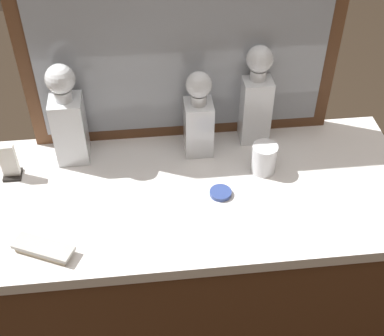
{
  "coord_description": "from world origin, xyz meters",
  "views": [
    {
      "loc": [
        -0.11,
        -1.04,
        1.87
      ],
      "look_at": [
        0.0,
        0.0,
        0.92
      ],
      "focal_mm": 49.46,
      "sensor_mm": 36.0,
      "label": 1
    }
  ],
  "objects_px": {
    "crystal_decanter_far_right": "(69,123)",
    "porcelain_dish": "(221,193)",
    "napkin_holder": "(9,164)",
    "crystal_tumbler_front": "(264,159)",
    "silver_brush_right": "(44,249)",
    "crystal_decanter_left": "(255,103)",
    "crystal_decanter_front": "(199,121)"
  },
  "relations": [
    {
      "from": "crystal_decanter_far_right",
      "to": "porcelain_dish",
      "type": "xyz_separation_m",
      "value": [
        0.4,
        -0.2,
        -0.12
      ]
    },
    {
      "from": "crystal_decanter_far_right",
      "to": "napkin_holder",
      "type": "distance_m",
      "value": 0.2
    },
    {
      "from": "crystal_tumbler_front",
      "to": "silver_brush_right",
      "type": "distance_m",
      "value": 0.64
    },
    {
      "from": "crystal_decanter_far_right",
      "to": "silver_brush_right",
      "type": "height_order",
      "value": "crystal_decanter_far_right"
    },
    {
      "from": "crystal_decanter_left",
      "to": "porcelain_dish",
      "type": "xyz_separation_m",
      "value": [
        -0.14,
        -0.24,
        -0.12
      ]
    },
    {
      "from": "crystal_tumbler_front",
      "to": "napkin_holder",
      "type": "relative_size",
      "value": 0.8
    },
    {
      "from": "porcelain_dish",
      "to": "crystal_tumbler_front",
      "type": "bearing_deg",
      "value": 32.41
    },
    {
      "from": "crystal_tumbler_front",
      "to": "porcelain_dish",
      "type": "distance_m",
      "value": 0.16
    },
    {
      "from": "crystal_decanter_far_right",
      "to": "silver_brush_right",
      "type": "xyz_separation_m",
      "value": [
        -0.06,
        -0.36,
        -0.11
      ]
    },
    {
      "from": "crystal_decanter_front",
      "to": "napkin_holder",
      "type": "distance_m",
      "value": 0.54
    },
    {
      "from": "napkin_holder",
      "to": "crystal_decanter_far_right",
      "type": "bearing_deg",
      "value": 20.7
    },
    {
      "from": "crystal_decanter_far_right",
      "to": "porcelain_dish",
      "type": "distance_m",
      "value": 0.47
    },
    {
      "from": "crystal_decanter_front",
      "to": "crystal_decanter_left",
      "type": "distance_m",
      "value": 0.18
    },
    {
      "from": "silver_brush_right",
      "to": "napkin_holder",
      "type": "xyz_separation_m",
      "value": [
        -0.12,
        0.29,
        0.03
      ]
    },
    {
      "from": "silver_brush_right",
      "to": "crystal_decanter_front",
      "type": "bearing_deg",
      "value": 39.48
    },
    {
      "from": "crystal_decanter_far_right",
      "to": "crystal_decanter_left",
      "type": "bearing_deg",
      "value": 4.03
    },
    {
      "from": "crystal_decanter_far_right",
      "to": "porcelain_dish",
      "type": "bearing_deg",
      "value": -26.69
    },
    {
      "from": "crystal_decanter_front",
      "to": "crystal_decanter_far_right",
      "type": "height_order",
      "value": "crystal_decanter_far_right"
    },
    {
      "from": "crystal_decanter_left",
      "to": "crystal_decanter_front",
      "type": "bearing_deg",
      "value": -165.11
    },
    {
      "from": "crystal_tumbler_front",
      "to": "silver_brush_right",
      "type": "height_order",
      "value": "crystal_tumbler_front"
    },
    {
      "from": "crystal_decanter_left",
      "to": "crystal_tumbler_front",
      "type": "bearing_deg",
      "value": -89.92
    },
    {
      "from": "porcelain_dish",
      "to": "crystal_decanter_far_right",
      "type": "bearing_deg",
      "value": 153.31
    },
    {
      "from": "crystal_tumbler_front",
      "to": "porcelain_dish",
      "type": "bearing_deg",
      "value": -147.59
    },
    {
      "from": "napkin_holder",
      "to": "crystal_tumbler_front",
      "type": "bearing_deg",
      "value": -4.22
    },
    {
      "from": "crystal_decanter_front",
      "to": "crystal_tumbler_front",
      "type": "height_order",
      "value": "crystal_decanter_front"
    },
    {
      "from": "crystal_decanter_front",
      "to": "porcelain_dish",
      "type": "bearing_deg",
      "value": -78.85
    },
    {
      "from": "crystal_tumbler_front",
      "to": "napkin_holder",
      "type": "height_order",
      "value": "napkin_holder"
    },
    {
      "from": "porcelain_dish",
      "to": "napkin_holder",
      "type": "relative_size",
      "value": 0.55
    },
    {
      "from": "crystal_decanter_left",
      "to": "napkin_holder",
      "type": "distance_m",
      "value": 0.72
    },
    {
      "from": "silver_brush_right",
      "to": "crystal_tumbler_front",
      "type": "bearing_deg",
      "value": 21.79
    },
    {
      "from": "crystal_decanter_far_right",
      "to": "silver_brush_right",
      "type": "bearing_deg",
      "value": -98.85
    },
    {
      "from": "crystal_tumbler_front",
      "to": "napkin_holder",
      "type": "distance_m",
      "value": 0.71
    }
  ]
}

